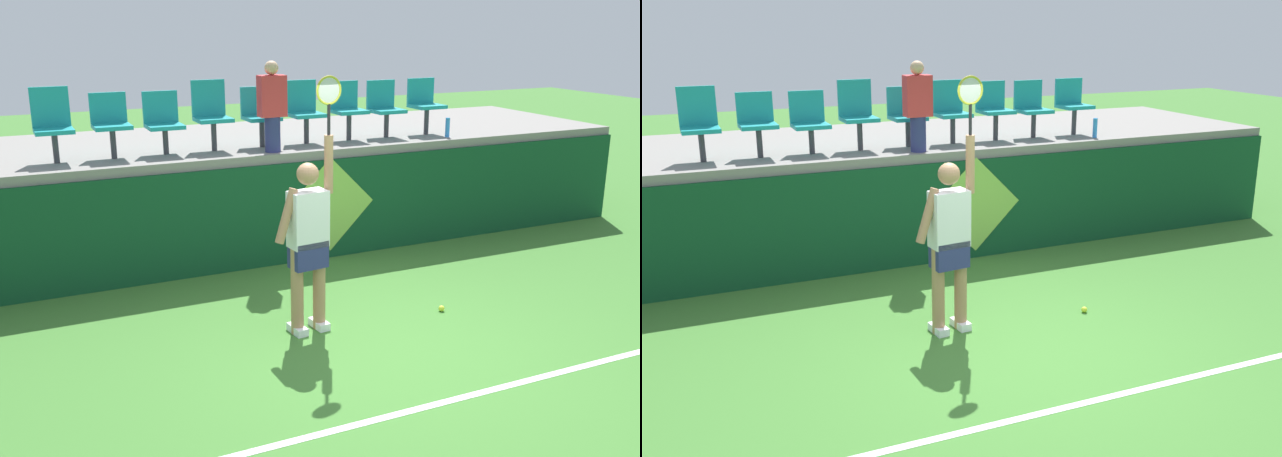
{
  "view_description": "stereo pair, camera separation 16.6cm",
  "coord_description": "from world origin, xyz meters",
  "views": [
    {
      "loc": [
        -3.26,
        -5.53,
        3.14
      ],
      "look_at": [
        -0.25,
        1.0,
        1.0
      ],
      "focal_mm": 40.42,
      "sensor_mm": 36.0,
      "label": 1
    },
    {
      "loc": [
        -3.11,
        -5.59,
        3.14
      ],
      "look_at": [
        -0.25,
        1.0,
        1.0
      ],
      "focal_mm": 40.42,
      "sensor_mm": 36.0,
      "label": 2
    }
  ],
  "objects": [
    {
      "name": "tennis_ball",
      "position": [
        1.03,
        0.59,
        0.03
      ],
      "size": [
        0.07,
        0.07,
        0.07
      ],
      "primitive_type": "sphere",
      "color": "#D1E533",
      "rests_on": "ground_plane"
    },
    {
      "name": "stadium_chair_6",
      "position": [
        1.3,
        3.48,
        1.91
      ],
      "size": [
        0.44,
        0.42,
        0.8
      ],
      "color": "#38383D",
      "rests_on": "spectator_platform"
    },
    {
      "name": "stadium_chair_0",
      "position": [
        -2.58,
        3.49,
        1.93
      ],
      "size": [
        0.44,
        0.42,
        0.88
      ],
      "color": "#38383D",
      "rests_on": "spectator_platform"
    },
    {
      "name": "court_baseline_stripe",
      "position": [
        0.0,
        -1.06,
        0.0
      ],
      "size": [
        10.07,
        0.08,
        0.01
      ],
      "primitive_type": "cube",
      "color": "white",
      "rests_on": "ground_plane"
    },
    {
      "name": "stadium_chair_5",
      "position": [
        0.65,
        3.48,
        1.92
      ],
      "size": [
        0.44,
        0.42,
        0.84
      ],
      "color": "#38383D",
      "rests_on": "spectator_platform"
    },
    {
      "name": "stadium_chair_8",
      "position": [
        2.58,
        3.48,
        1.91
      ],
      "size": [
        0.44,
        0.42,
        0.8
      ],
      "color": "#38383D",
      "rests_on": "spectator_platform"
    },
    {
      "name": "stadium_chair_2",
      "position": [
        -1.27,
        3.48,
        1.88
      ],
      "size": [
        0.44,
        0.42,
        0.77
      ],
      "color": "#38383D",
      "rests_on": "spectator_platform"
    },
    {
      "name": "tennis_player",
      "position": [
        -0.5,
        0.74,
        1.0
      ],
      "size": [
        0.75,
        0.3,
        2.59
      ],
      "color": "white",
      "rests_on": "ground_plane"
    },
    {
      "name": "spectator_0",
      "position": [
        0.01,
        3.02,
        2.05
      ],
      "size": [
        0.34,
        0.2,
        1.14
      ],
      "color": "navy",
      "rests_on": "spectator_platform"
    },
    {
      "name": "ground_plane",
      "position": [
        0.0,
        0.0,
        0.0
      ],
      "size": [
        40.0,
        40.0,
        0.0
      ],
      "primitive_type": "plane",
      "color": "#3D752D"
    },
    {
      "name": "water_bottle",
      "position": [
        2.7,
        3.04,
        1.59
      ],
      "size": [
        0.06,
        0.06,
        0.28
      ],
      "primitive_type": "cylinder",
      "color": "#338CE5",
      "rests_on": "spectator_platform"
    },
    {
      "name": "wall_signage_mount",
      "position": [
        0.71,
        2.76,
        0.0
      ],
      "size": [
        1.27,
        0.01,
        1.37
      ],
      "color": "#0F4223",
      "rests_on": "ground_plane"
    },
    {
      "name": "stadium_chair_3",
      "position": [
        -0.65,
        3.49,
        1.94
      ],
      "size": [
        0.44,
        0.42,
        0.89
      ],
      "color": "#38383D",
      "rests_on": "spectator_platform"
    },
    {
      "name": "stadium_chair_1",
      "position": [
        -1.91,
        3.48,
        1.9
      ],
      "size": [
        0.44,
        0.42,
        0.78
      ],
      "color": "#38383D",
      "rests_on": "spectator_platform"
    },
    {
      "name": "stadium_chair_4",
      "position": [
        0.01,
        3.48,
        1.89
      ],
      "size": [
        0.44,
        0.42,
        0.77
      ],
      "color": "#38383D",
      "rests_on": "spectator_platform"
    },
    {
      "name": "stadium_chair_7",
      "position": [
        1.9,
        3.48,
        1.9
      ],
      "size": [
        0.44,
        0.42,
        0.79
      ],
      "color": "#38383D",
      "rests_on": "spectator_platform"
    },
    {
      "name": "spectator_platform",
      "position": [
        0.0,
        4.29,
        1.39
      ],
      "size": [
        11.19,
        2.96,
        0.12
      ],
      "primitive_type": "cube",
      "color": "gray",
      "rests_on": "court_back_wall"
    },
    {
      "name": "court_back_wall",
      "position": [
        0.0,
        2.86,
        0.67
      ],
      "size": [
        11.19,
        0.2,
        1.33
      ],
      "primitive_type": "cube",
      "color": "#0F4223",
      "rests_on": "ground_plane"
    }
  ]
}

